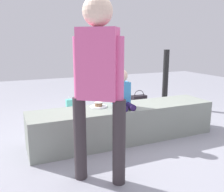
{
  "coord_description": "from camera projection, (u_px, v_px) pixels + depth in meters",
  "views": [
    {
      "loc": [
        -1.38,
        -2.75,
        1.26
      ],
      "look_at": [
        -0.36,
        -0.41,
        0.7
      ],
      "focal_mm": 39.43,
      "sensor_mm": 36.0,
      "label": 1
    }
  ],
  "objects": [
    {
      "name": "ground_plane",
      "position": [
        124.0,
        139.0,
        3.27
      ],
      "size": [
        12.0,
        12.0,
        0.0
      ],
      "primitive_type": "plane",
      "color": "#90919C"
    },
    {
      "name": "child_seated",
      "position": [
        122.0,
        91.0,
        3.08
      ],
      "size": [
        0.28,
        0.32,
        0.48
      ],
      "color": "#29194D",
      "rests_on": "concrete_ledge"
    },
    {
      "name": "handbag_black_leather",
      "position": [
        139.0,
        101.0,
        4.78
      ],
      "size": [
        0.29,
        0.14,
        0.36
      ],
      "color": "black",
      "rests_on": "ground_plane"
    },
    {
      "name": "cake_box_white",
      "position": [
        109.0,
        120.0,
        3.88
      ],
      "size": [
        0.4,
        0.38,
        0.11
      ],
      "primitive_type": "cube",
      "rotation": [
        0.0,
        0.0,
        0.38
      ],
      "color": "white",
      "rests_on": "ground_plane"
    },
    {
      "name": "water_bottle_near_gift",
      "position": [
        97.0,
        124.0,
        3.61
      ],
      "size": [
        0.06,
        0.06,
        0.2
      ],
      "color": "silver",
      "rests_on": "ground_plane"
    },
    {
      "name": "party_cup_red",
      "position": [
        159.0,
        111.0,
        4.41
      ],
      "size": [
        0.09,
        0.09,
        0.09
      ],
      "primitive_type": "cylinder",
      "color": "red",
      "rests_on": "ground_plane"
    },
    {
      "name": "adult_standing",
      "position": [
        98.0,
        76.0,
        2.09
      ],
      "size": [
        0.41,
        0.36,
        1.63
      ],
      "color": "#342C30",
      "rests_on": "ground_plane"
    },
    {
      "name": "handbag_brown_canvas",
      "position": [
        143.0,
        112.0,
        4.12
      ],
      "size": [
        0.32,
        0.1,
        0.33
      ],
      "color": "brown",
      "rests_on": "ground_plane"
    },
    {
      "name": "water_bottle_far_side",
      "position": [
        41.0,
        132.0,
        3.26
      ],
      "size": [
        0.07,
        0.07,
        0.21
      ],
      "color": "silver",
      "rests_on": "ground_plane"
    },
    {
      "name": "railing_post",
      "position": [
        165.0,
        86.0,
        4.86
      ],
      "size": [
        0.36,
        0.36,
        1.12
      ],
      "color": "black",
      "rests_on": "ground_plane"
    },
    {
      "name": "concrete_ledge",
      "position": [
        125.0,
        123.0,
        3.23
      ],
      "size": [
        2.45,
        0.54,
        0.45
      ],
      "primitive_type": "cube",
      "color": "gray",
      "rests_on": "ground_plane"
    },
    {
      "name": "gift_bag",
      "position": [
        73.0,
        108.0,
        4.2
      ],
      "size": [
        0.24,
        0.1,
        0.36
      ],
      "color": "#59C6B2",
      "rests_on": "ground_plane"
    },
    {
      "name": "cake_plate",
      "position": [
        99.0,
        105.0,
        3.14
      ],
      "size": [
        0.22,
        0.22,
        0.07
      ],
      "color": "white",
      "rests_on": "concrete_ledge"
    }
  ]
}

